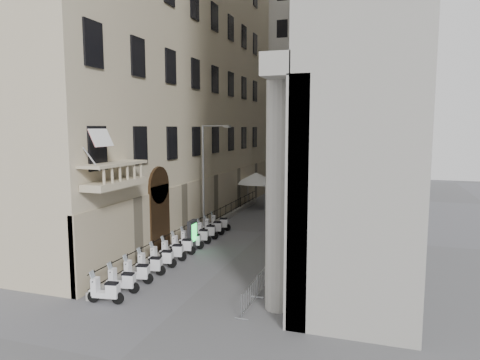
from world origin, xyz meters
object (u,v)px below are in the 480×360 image
(security_tent, at_px, (255,178))
(street_lamp, at_px, (206,170))
(scooter_0, at_px, (106,303))
(pedestrian_a, at_px, (297,197))
(info_kiosk, at_px, (192,235))
(pedestrian_b, at_px, (303,200))

(security_tent, height_order, street_lamp, street_lamp)
(scooter_0, xyz_separation_m, pedestrian_a, (3.69, 27.62, 0.82))
(scooter_0, bearing_deg, street_lamp, -6.37)
(street_lamp, height_order, info_kiosk, street_lamp)
(scooter_0, relative_size, pedestrian_b, 0.88)
(security_tent, relative_size, pedestrian_b, 2.54)
(street_lamp, relative_size, pedestrian_b, 4.80)
(street_lamp, xyz_separation_m, pedestrian_b, (5.10, 12.68, -4.04))
(scooter_0, bearing_deg, security_tent, -8.08)
(security_tent, bearing_deg, scooter_0, -89.53)
(scooter_0, relative_size, info_kiosk, 0.74)
(street_lamp, distance_m, pedestrian_a, 15.45)
(security_tent, distance_m, pedestrian_a, 4.91)
(scooter_0, height_order, pedestrian_a, pedestrian_a)
(info_kiosk, bearing_deg, security_tent, 92.11)
(street_lamp, bearing_deg, info_kiosk, -60.10)
(pedestrian_a, bearing_deg, info_kiosk, 85.73)
(info_kiosk, distance_m, pedestrian_a, 18.97)
(street_lamp, relative_size, info_kiosk, 4.03)
(security_tent, relative_size, pedestrian_a, 2.66)
(pedestrian_a, xyz_separation_m, pedestrian_b, (0.90, -1.62, 0.04))
(scooter_0, distance_m, security_tent, 25.71)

